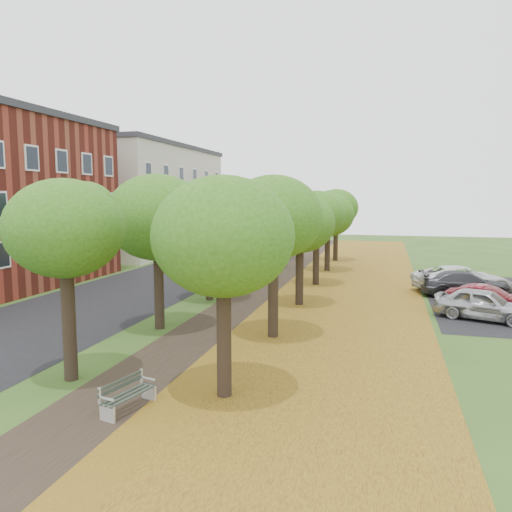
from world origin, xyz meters
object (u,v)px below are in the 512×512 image
Objects in this scene: car_red at (488,299)px; car_grey at (465,284)px; car_white at (462,279)px; car_silver at (484,304)px; bench at (127,394)px.

car_grey reaches higher than car_red.
car_white is (-0.46, 4.87, 0.14)m from car_red.
car_silver is 1.74m from car_red.
car_white is (0.00, 1.17, 0.07)m from car_grey.
car_white reaches higher than car_grey.
car_red is (0.46, 1.68, -0.08)m from car_silver.
car_red is (10.97, 14.12, 0.21)m from bench.
car_white is at bearing 25.47° from car_red.
car_red is 4.90m from car_white.
car_silver reaches higher than bench.
car_red is 0.69× the size of car_white.
car_silver is at bearing -175.41° from car_red.
bench is 0.37× the size of car_grey.
car_silver is at bearing 173.83° from car_grey.
bench is at bearing 162.19° from car_red.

